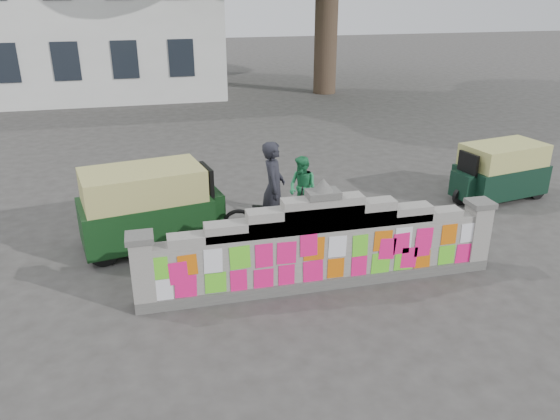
{
  "coord_description": "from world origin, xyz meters",
  "views": [
    {
      "loc": [
        -2.74,
        -8.05,
        4.95
      ],
      "look_at": [
        -0.49,
        1.0,
        1.1
      ],
      "focal_mm": 35.0,
      "sensor_mm": 36.0,
      "label": 1
    }
  ],
  "objects": [
    {
      "name": "cyclist_rider",
      "position": [
        -0.39,
        1.92,
        0.95
      ],
      "size": [
        0.64,
        0.8,
        1.9
      ],
      "primitive_type": "imported",
      "rotation": [
        0.0,
        0.0,
        1.27
      ],
      "color": "black",
      "rests_on": "ground"
    },
    {
      "name": "rickshaw_right",
      "position": [
        5.62,
        3.09,
        0.72
      ],
      "size": [
        2.57,
        1.53,
        1.38
      ],
      "rotation": [
        0.0,
        0.0,
        3.32
      ],
      "color": "black",
      "rests_on": "ground"
    },
    {
      "name": "cyclist_bike",
      "position": [
        -0.39,
        1.92,
        0.56
      ],
      "size": [
        2.26,
        1.35,
        1.12
      ],
      "primitive_type": "imported",
      "rotation": [
        0.0,
        0.0,
        1.27
      ],
      "color": "black",
      "rests_on": "ground"
    },
    {
      "name": "ground",
      "position": [
        0.0,
        0.0,
        0.0
      ],
      "size": [
        100.0,
        100.0,
        0.0
      ],
      "primitive_type": "plane",
      "color": "#383533",
      "rests_on": "ground"
    },
    {
      "name": "building",
      "position": [
        -7.0,
        21.98,
        4.01
      ],
      "size": [
        16.0,
        10.0,
        8.9
      ],
      "color": "silver",
      "rests_on": "ground"
    },
    {
      "name": "rickshaw_left",
      "position": [
        -2.86,
        2.45,
        0.85
      ],
      "size": [
        3.03,
        1.8,
        1.63
      ],
      "rotation": [
        0.0,
        0.0,
        0.18
      ],
      "color": "#113315",
      "rests_on": "ground"
    },
    {
      "name": "parapet_wall",
      "position": [
        -0.0,
        -0.01,
        0.75
      ],
      "size": [
        6.48,
        0.44,
        2.01
      ],
      "color": "#4C4C49",
      "rests_on": "ground"
    },
    {
      "name": "pedestrian",
      "position": [
        0.52,
        2.99,
        0.73
      ],
      "size": [
        0.84,
        0.89,
        1.46
      ],
      "primitive_type": "imported",
      "rotation": [
        0.0,
        0.0,
        -1.04
      ],
      "color": "#25884E",
      "rests_on": "ground"
    }
  ]
}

